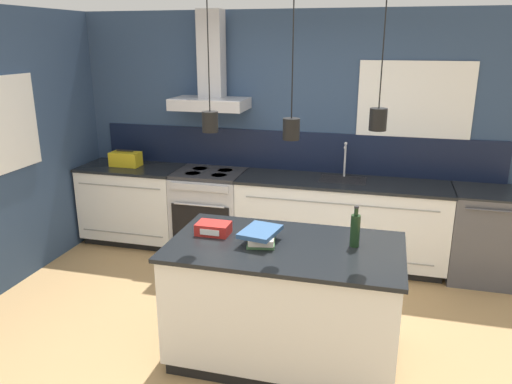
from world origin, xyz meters
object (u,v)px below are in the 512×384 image
bottle_on_island (355,230)px  dishwasher (482,235)px  oven_range (210,211)px  book_stack (261,236)px  red_supply_box (213,228)px  yellow_toolbox (126,159)px

bottle_on_island → dishwasher: bearing=55.6°
oven_range → book_stack: 2.13m
oven_range → book_stack: book_stack is taller
red_supply_box → dishwasher: bearing=38.2°
yellow_toolbox → oven_range: bearing=-0.2°
oven_range → red_supply_box: size_ratio=3.70×
dishwasher → book_stack: size_ratio=2.61×
dishwasher → book_stack: 2.59m
bottle_on_island → book_stack: 0.66m
bottle_on_island → yellow_toolbox: (-2.70, 1.68, -0.04)m
bottle_on_island → red_supply_box: (-1.03, -0.04, -0.08)m
book_stack → dishwasher: bearing=45.0°
book_stack → yellow_toolbox: (-2.05, 1.80, 0.02)m
red_supply_box → book_stack: bearing=-11.6°
dishwasher → bottle_on_island: bearing=-124.4°
dishwasher → red_supply_box: 2.82m
bottle_on_island → red_supply_box: bottle_on_island is taller
dishwasher → bottle_on_island: (-1.15, -1.68, 0.58)m
oven_range → book_stack: size_ratio=2.61×
oven_range → dishwasher: 2.84m
book_stack → red_supply_box: book_stack is taller
oven_range → yellow_toolbox: bearing=179.8°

